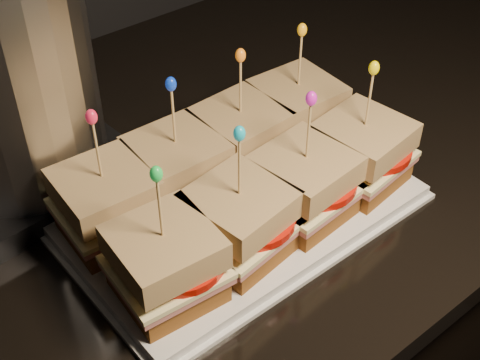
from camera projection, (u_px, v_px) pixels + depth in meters
cabinet at (318, 281)px, 1.31m from camera, size 2.65×0.71×0.83m
granite_slab at (339, 94)px, 1.03m from camera, size 2.69×0.75×0.03m
platter at (240, 210)px, 0.79m from camera, size 0.40×0.25×0.02m
platter_rim at (240, 213)px, 0.80m from camera, size 0.41×0.26×0.01m
sandwich_0_bread_bot at (110, 223)px, 0.74m from camera, size 0.10×0.10×0.03m
sandwich_0_ham at (108, 212)px, 0.73m from camera, size 0.11×0.11×0.01m
sandwich_0_cheese at (107, 207)px, 0.73m from camera, size 0.11×0.11×0.01m
sandwich_0_tomato at (119, 200)px, 0.72m from camera, size 0.09×0.09×0.01m
sandwich_0_bread_top at (104, 188)px, 0.71m from camera, size 0.10×0.10×0.03m
sandwich_0_pick at (98, 153)px, 0.68m from camera, size 0.00×0.00×0.09m
sandwich_0_frill at (91, 117)px, 0.65m from camera, size 0.01×0.01×0.02m
sandwich_1_bread_bot at (179, 188)px, 0.79m from camera, size 0.10×0.10×0.03m
sandwich_1_ham at (178, 177)px, 0.78m from camera, size 0.11×0.10×0.01m
sandwich_1_cheese at (178, 172)px, 0.77m from camera, size 0.11×0.10×0.01m
sandwich_1_tomato at (189, 166)px, 0.77m from camera, size 0.09×0.09×0.01m
sandwich_1_bread_top at (176, 153)px, 0.75m from camera, size 0.10×0.10×0.03m
sandwich_1_pick at (174, 120)px, 0.72m from camera, size 0.00×0.00×0.09m
sandwich_1_frill at (171, 84)px, 0.69m from camera, size 0.01×0.01×0.02m
sandwich_2_bread_bot at (240, 157)px, 0.83m from camera, size 0.10×0.10×0.03m
sandwich_2_ham at (240, 146)px, 0.82m from camera, size 0.11×0.10×0.01m
sandwich_2_cheese at (240, 141)px, 0.82m from camera, size 0.11×0.10×0.01m
sandwich_2_tomato at (251, 135)px, 0.82m from camera, size 0.09×0.09×0.01m
sandwich_2_bread_top at (240, 123)px, 0.80m from camera, size 0.10×0.10×0.03m
sandwich_2_pick at (241, 90)px, 0.77m from camera, size 0.00×0.00×0.09m
sandwich_2_frill at (241, 55)px, 0.74m from camera, size 0.01×0.01×0.02m
sandwich_3_bread_bot at (296, 129)px, 0.88m from camera, size 0.10×0.10×0.03m
sandwich_3_ham at (296, 118)px, 0.87m from camera, size 0.11×0.11×0.01m
sandwich_3_cheese at (297, 114)px, 0.86m from camera, size 0.11×0.11×0.01m
sandwich_3_tomato at (307, 108)px, 0.86m from camera, size 0.09×0.09×0.01m
sandwich_3_bread_top at (298, 95)px, 0.85m from camera, size 0.10×0.10×0.03m
sandwich_3_pick at (300, 63)px, 0.82m from camera, size 0.00×0.00×0.09m
sandwich_3_frill at (302, 30)px, 0.79m from camera, size 0.01×0.01×0.02m
sandwich_4_bread_bot at (168, 283)px, 0.68m from camera, size 0.10×0.10×0.03m
sandwich_4_ham at (167, 272)px, 0.66m from camera, size 0.11×0.11×0.01m
sandwich_4_cheese at (166, 267)px, 0.66m from camera, size 0.11×0.11×0.01m
sandwich_4_tomato at (179, 259)px, 0.66m from camera, size 0.09×0.09×0.01m
sandwich_4_bread_top at (164, 247)px, 0.64m from camera, size 0.10×0.10×0.03m
sandwich_4_pick at (160, 212)px, 0.61m from camera, size 0.00×0.00×0.09m
sandwich_4_frill at (156, 174)px, 0.58m from camera, size 0.01×0.01×0.02m
sandwich_5_bread_bot at (239, 241)px, 0.72m from camera, size 0.11×0.11×0.03m
sandwich_5_ham at (239, 230)px, 0.71m from camera, size 0.12×0.11×0.01m
sandwich_5_cheese at (239, 225)px, 0.71m from camera, size 0.12×0.11×0.01m
sandwich_5_tomato at (252, 218)px, 0.70m from camera, size 0.09×0.09×0.01m
sandwich_5_bread_top at (239, 205)px, 0.69m from camera, size 0.11×0.11×0.03m
sandwich_5_pick at (239, 170)px, 0.66m from camera, size 0.00×0.00×0.09m
sandwich_5_frill at (239, 134)px, 0.63m from camera, size 0.01×0.01×0.02m
sandwich_6_bread_bot at (303, 204)px, 0.77m from camera, size 0.10×0.10×0.03m
sandwich_6_ham at (304, 193)px, 0.76m from camera, size 0.11×0.11×0.01m
sandwich_6_cheese at (304, 188)px, 0.75m from camera, size 0.11×0.11×0.01m
sandwich_6_tomato at (316, 181)px, 0.75m from camera, size 0.09×0.09×0.01m
sandwich_6_bread_top at (306, 168)px, 0.73m from camera, size 0.10×0.10×0.03m
sandwich_6_pick at (308, 134)px, 0.70m from camera, size 0.00×0.00×0.09m
sandwich_6_frill at (311, 99)px, 0.67m from camera, size 0.01×0.01×0.02m
sandwich_7_bread_bot at (359, 171)px, 0.81m from camera, size 0.10×0.10×0.03m
sandwich_7_ham at (360, 160)px, 0.80m from camera, size 0.11×0.11×0.01m
sandwich_7_cheese at (361, 155)px, 0.80m from camera, size 0.12×0.11×0.01m
sandwich_7_tomato at (372, 149)px, 0.79m from camera, size 0.09×0.09×0.01m
sandwich_7_bread_top at (364, 136)px, 0.78m from camera, size 0.11×0.11×0.03m
sandwich_7_pick at (369, 103)px, 0.75m from camera, size 0.00×0.00×0.09m
sandwich_7_frill at (374, 68)px, 0.72m from camera, size 0.01×0.01×0.02m
appliance_base at (31, 173)px, 0.83m from camera, size 0.25×0.22×0.03m
appliance_body at (4, 73)px, 0.74m from camera, size 0.20×0.20×0.26m
appliance at (5, 77)px, 0.74m from camera, size 0.24×0.20×0.31m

